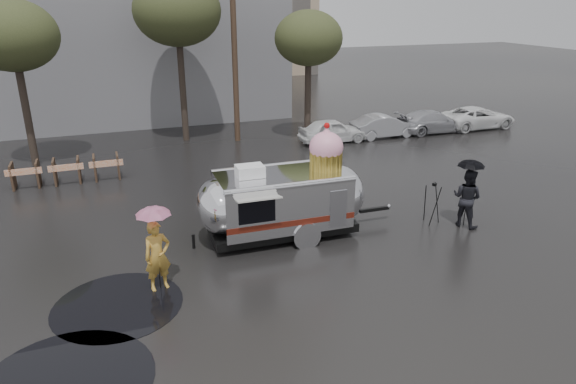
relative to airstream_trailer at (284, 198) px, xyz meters
name	(u,v)px	position (x,y,z in m)	size (l,w,h in m)	color
ground	(281,278)	(-0.98, -2.46, -1.25)	(120.00, 120.00, 0.00)	black
puddles	(183,289)	(-3.51, -2.10, -1.24)	(11.28, 9.75, 0.01)	black
grey_building	(88,6)	(-4.98, 21.54, 5.25)	(22.00, 12.00, 13.00)	slate
utility_pole	(234,49)	(1.52, 11.54, 3.37)	(1.60, 0.28, 9.00)	#473323
tree_left	(13,36)	(-7.98, 10.54, 4.24)	(3.64, 3.64, 6.95)	#382D26
tree_mid	(177,11)	(-0.98, 12.54, 5.09)	(4.20, 4.20, 8.03)	#382D26
tree_right	(309,39)	(5.02, 10.54, 3.81)	(3.36, 3.36, 6.42)	#382D26
barricade_row	(67,170)	(-6.53, 7.51, -0.72)	(4.30, 0.80, 1.00)	#473323
parked_cars	(414,121)	(10.80, 9.54, -0.53)	(13.20, 1.90, 1.50)	silver
airstream_trailer	(284,198)	(0.00, 0.00, 0.00)	(6.61, 2.53, 3.56)	silver
person_left	(158,256)	(-4.04, -1.87, -0.33)	(0.66, 0.44, 1.85)	gold
umbrella_pink	(154,220)	(-4.04, -1.87, 0.67)	(1.07, 1.07, 2.28)	#FC9BC7
person_right	(467,198)	(5.74, -1.31, -0.29)	(0.92, 0.51, 1.92)	black
umbrella_black	(471,170)	(5.74, -1.31, 0.66)	(1.04, 1.04, 2.26)	black
tripod	(433,200)	(4.85, -0.77, -0.43)	(0.57, 0.56, 1.41)	black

